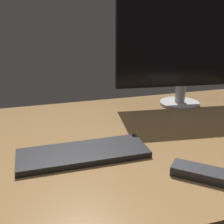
{
  "coord_description": "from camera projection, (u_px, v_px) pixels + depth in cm",
  "views": [
    {
      "loc": [
        -30.08,
        -78.4,
        40.22
      ],
      "look_at": [
        -3.94,
        8.26,
        8.0
      ],
      "focal_mm": 45.2,
      "sensor_mm": 36.0,
      "label": 1
    }
  ],
  "objects": [
    {
      "name": "keyboard",
      "position": [
        83.0,
        153.0,
        0.79
      ],
      "size": [
        36.17,
        13.06,
        1.72
      ],
      "primitive_type": "cube",
      "rotation": [
        0.0,
        0.0,
        0.0
      ],
      "color": "black",
      "rests_on": "desk"
    },
    {
      "name": "desk",
      "position": [
        131.0,
        139.0,
        0.92
      ],
      "size": [
        140.0,
        84.0,
        2.0
      ],
      "primitive_type": "cube",
      "color": "olive",
      "rests_on": "ground"
    },
    {
      "name": "tv_remote",
      "position": [
        205.0,
        174.0,
        0.68
      ],
      "size": [
        15.55,
        14.86,
        2.3
      ],
      "primitive_type": "cube",
      "rotation": [
        0.0,
        0.0,
        -0.74
      ],
      "color": "#2D2D33",
      "rests_on": "desk"
    },
    {
      "name": "monitor",
      "position": [
        184.0,
        44.0,
        1.15
      ],
      "size": [
        56.78,
        17.05,
        47.19
      ],
      "rotation": [
        0.0,
        0.0,
        -0.12
      ],
      "color": "#B7B7B7",
      "rests_on": "desk"
    }
  ]
}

